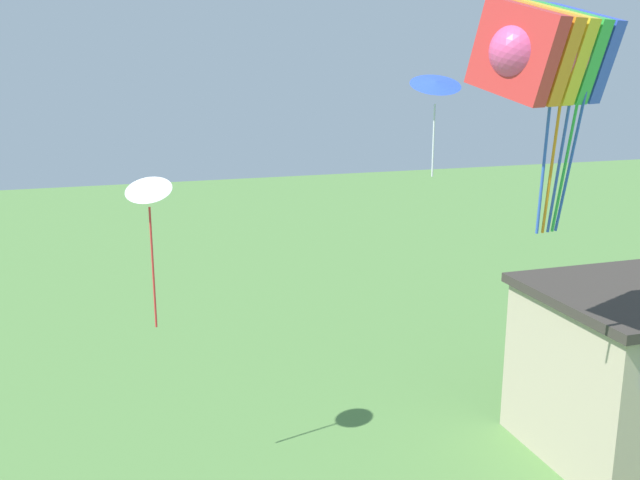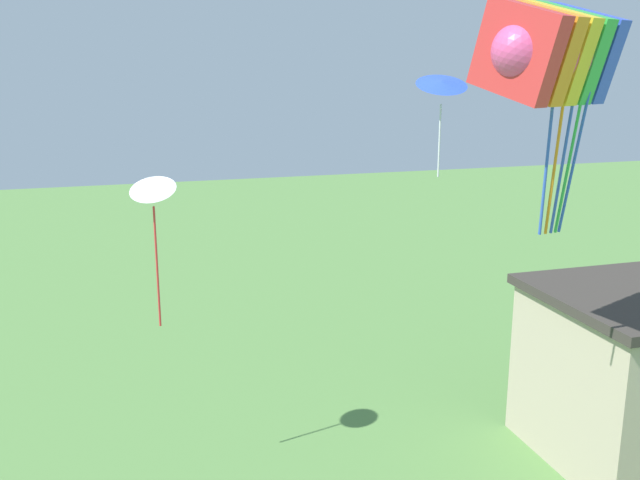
% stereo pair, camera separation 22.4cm
% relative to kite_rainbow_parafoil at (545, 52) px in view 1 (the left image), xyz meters
% --- Properties ---
extents(kite_rainbow_parafoil, '(3.20, 2.74, 4.26)m').
position_rel_kite_rainbow_parafoil_xyz_m(kite_rainbow_parafoil, '(0.00, 0.00, 0.00)').
color(kite_rainbow_parafoil, '#E54C8C').
extents(kite_white_delta, '(1.34, 1.30, 3.51)m').
position_rel_kite_rainbow_parafoil_xyz_m(kite_white_delta, '(-6.74, 4.65, -3.02)').
color(kite_white_delta, white).
extents(kite_blue_delta, '(1.64, 1.60, 2.83)m').
position_rel_kite_rainbow_parafoil_xyz_m(kite_blue_delta, '(1.04, 6.33, -0.74)').
color(kite_blue_delta, blue).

